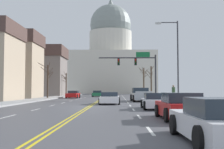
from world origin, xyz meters
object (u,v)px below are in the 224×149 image
object	(u,v)px
sedan_near_02	(156,101)
sedan_oncoming_01	(97,94)
sedan_near_03	(180,107)
sedan_near_01	(110,98)
sedan_oncoming_00	(73,95)
street_lamp_right	(175,54)
pickup_truck_near_00	(141,95)
signal_gantry	(139,66)
bicycle_parked	(189,102)
pedestrian_00	(174,93)
sedan_near_04	(219,122)

from	to	relation	value
sedan_near_02	sedan_oncoming_01	world-z (taller)	sedan_oncoming_01
sedan_near_02	sedan_near_03	size ratio (longest dim) A/B	1.01
sedan_near_01	sedan_oncoming_00	size ratio (longest dim) A/B	1.04
street_lamp_right	sedan_near_03	xyz separation A→B (m)	(-2.51, -13.58, -4.23)
sedan_near_03	sedan_oncoming_00	bearing A→B (deg)	107.11
sedan_near_02	sedan_oncoming_01	bearing A→B (deg)	100.73
pickup_truck_near_00	sedan_near_02	size ratio (longest dim) A/B	1.31
sedan_near_01	sedan_oncoming_00	world-z (taller)	sedan_oncoming_00
pickup_truck_near_00	sedan_oncoming_01	size ratio (longest dim) A/B	1.26
sedan_near_02	sedan_oncoming_00	distance (m)	28.49
signal_gantry	sedan_near_02	bearing A→B (deg)	-90.41
bicycle_parked	pedestrian_00	bearing A→B (deg)	89.31
sedan_oncoming_01	bicycle_parked	bearing A→B (deg)	-74.45
sedan_near_02	sedan_oncoming_00	xyz separation A→B (m)	(-10.27, 26.57, 0.03)
sedan_oncoming_00	sedan_near_01	bearing A→B (deg)	-71.18
sedan_near_02	bicycle_parked	xyz separation A→B (m)	(2.83, 1.42, -0.06)
sedan_oncoming_00	bicycle_parked	size ratio (longest dim) A/B	2.47
pickup_truck_near_00	sedan_near_03	bearing A→B (deg)	-89.54
signal_gantry	sedan_near_03	xyz separation A→B (m)	(0.06, -25.24, -4.11)
sedan_near_01	sedan_near_03	xyz separation A→B (m)	(3.82, -14.49, 0.04)
sedan_near_02	sedan_near_04	xyz separation A→B (m)	(-0.10, -13.62, 0.02)
sedan_near_03	sedan_near_04	bearing A→B (deg)	-92.70
street_lamp_right	sedan_near_03	distance (m)	14.45
pickup_truck_near_00	sedan_near_04	xyz separation A→B (m)	(-0.12, -27.53, -0.16)
sedan_oncoming_00	sedan_near_04	bearing A→B (deg)	-75.80
street_lamp_right	pickup_truck_near_00	size ratio (longest dim) A/B	1.38
pickup_truck_near_00	sedan_near_02	world-z (taller)	pickup_truck_near_00
sedan_near_04	sedan_oncoming_01	bearing A→B (deg)	97.73
sedan_near_01	sedan_oncoming_01	bearing A→B (deg)	96.34
sedan_near_02	pedestrian_00	size ratio (longest dim) A/B	2.50
street_lamp_right	bicycle_parked	xyz separation A→B (m)	(0.13, -4.73, -4.35)
street_lamp_right	sedan_oncoming_01	world-z (taller)	street_lamp_right
sedan_near_01	sedan_near_04	bearing A→B (deg)	-80.33
sedan_oncoming_01	pickup_truck_near_00	bearing A→B (deg)	-72.89
street_lamp_right	sedan_near_02	xyz separation A→B (m)	(-2.70, -6.15, -4.29)
pickup_truck_near_00	sedan_near_04	distance (m)	27.53
pickup_truck_near_00	bicycle_parked	distance (m)	12.80
signal_gantry	sedan_oncoming_00	world-z (taller)	signal_gantry
signal_gantry	sedan_near_01	size ratio (longest dim) A/B	1.75
street_lamp_right	bicycle_parked	bearing A→B (deg)	-88.48
sedan_near_02	sedan_oncoming_00	size ratio (longest dim) A/B	1.01
signal_gantry	sedan_near_01	world-z (taller)	signal_gantry
sedan_near_04	pickup_truck_near_00	bearing A→B (deg)	89.75
sedan_near_02	pedestrian_00	distance (m)	8.64
pickup_truck_near_00	pedestrian_00	world-z (taller)	pedestrian_00
pedestrian_00	street_lamp_right	bearing A→B (deg)	-95.99
street_lamp_right	sedan_near_01	bearing A→B (deg)	171.79
sedan_near_03	bicycle_parked	distance (m)	9.24
sedan_near_01	sedan_oncoming_01	xyz separation A→B (m)	(-3.25, 29.25, 0.01)
sedan_near_03	sedan_oncoming_01	distance (m)	44.31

